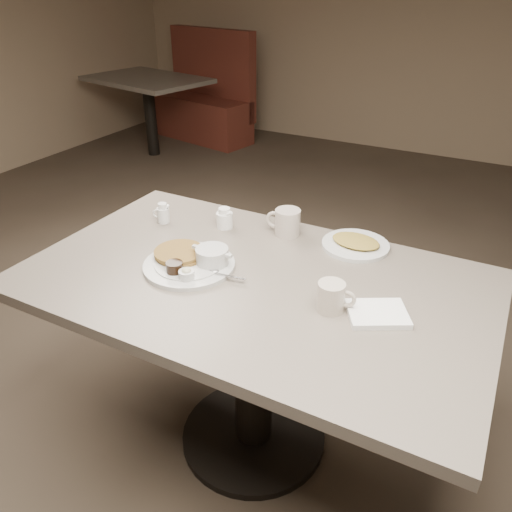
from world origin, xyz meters
The scene contains 10 objects.
room centered at (0.00, 0.00, 1.40)m, with size 7.04×8.04×2.84m.
diner_table centered at (0.00, 0.00, 0.58)m, with size 1.50×0.90×0.75m.
main_plate centered at (-0.21, -0.03, 0.77)m, with size 0.37×0.31×0.07m.
coffee_mug_near centered at (0.29, -0.05, 0.80)m, with size 0.12×0.10×0.09m.
napkin centered at (0.42, -0.02, 0.76)m, with size 0.21×0.20×0.02m.
coffee_mug_far centered at (-0.04, 0.33, 0.80)m, with size 0.14×0.10×0.10m.
creamer_left centered at (-0.51, 0.20, 0.79)m, with size 0.07×0.05×0.08m.
creamer_right centered at (-0.27, 0.27, 0.79)m, with size 0.09×0.07×0.08m.
hash_plate centered at (0.23, 0.36, 0.76)m, with size 0.27×0.27×0.04m.
booth_back_left centered at (-2.46, 3.35, 0.41)m, with size 1.38×1.53×1.12m.
Camera 1 is at (0.66, -1.22, 1.61)m, focal length 35.24 mm.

